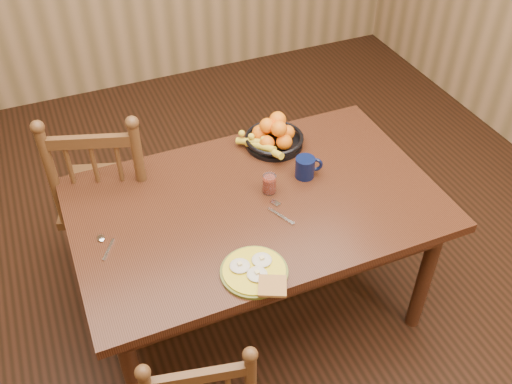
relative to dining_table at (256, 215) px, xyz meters
name	(u,v)px	position (x,y,z in m)	size (l,w,h in m)	color
room	(256,81)	(0.00, 0.00, 0.68)	(4.52, 5.02, 2.72)	black
dining_table	(256,215)	(0.00, 0.00, 0.00)	(1.60, 1.00, 0.75)	black
chair_far	(111,196)	(-0.56, 0.56, -0.15)	(0.60, 0.59, 1.06)	#4A2C16
breakfast_plate	(255,271)	(-0.17, -0.39, 0.10)	(0.26, 0.30, 0.04)	#59601E
fork	(279,212)	(0.06, -0.11, 0.09)	(0.07, 0.18, 0.00)	silver
spoon	(104,242)	(-0.67, 0.00, 0.09)	(0.07, 0.15, 0.01)	silver
coffee_mug	(306,167)	(0.28, 0.07, 0.14)	(0.13, 0.09, 0.10)	black
juice_glass	(269,184)	(0.08, 0.03, 0.13)	(0.06, 0.06, 0.09)	silver
fruit_bowl	(273,136)	(0.23, 0.34, 0.14)	(0.32, 0.32, 0.17)	black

